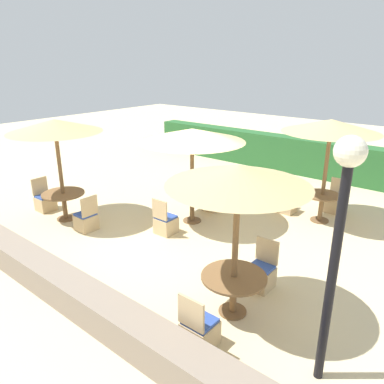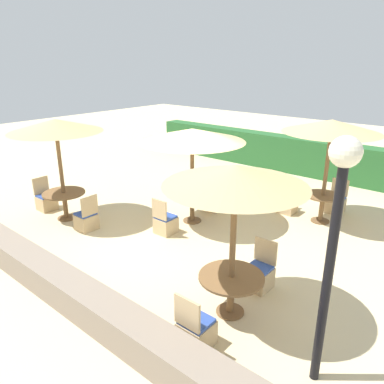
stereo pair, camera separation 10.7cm
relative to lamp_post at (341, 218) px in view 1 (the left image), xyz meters
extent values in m
plane|color=beige|center=(-4.48, 2.14, -2.35)|extent=(40.00, 40.00, 0.00)
cube|color=#28602D|center=(-4.48, 8.93, -1.69)|extent=(13.00, 0.70, 1.32)
cube|color=gray|center=(-4.48, -1.22, -2.08)|extent=(10.00, 0.56, 0.54)
cylinder|color=black|center=(0.00, 0.00, -0.85)|extent=(0.12, 0.12, 3.00)
sphere|color=silver|center=(0.00, 0.00, 0.79)|extent=(0.36, 0.36, 0.36)
cylinder|color=brown|center=(-7.34, 0.84, -1.05)|extent=(0.10, 0.10, 2.60)
cone|color=tan|center=(-7.34, 0.84, 0.17)|extent=(2.32, 2.32, 0.32)
cylinder|color=brown|center=(-7.34, 0.84, -2.34)|extent=(0.48, 0.48, 0.03)
cylinder|color=brown|center=(-7.34, 0.84, -2.00)|extent=(0.12, 0.12, 0.71)
cylinder|color=brown|center=(-7.34, 0.84, -1.62)|extent=(1.10, 1.10, 0.04)
cube|color=tan|center=(-6.34, 0.80, -2.15)|extent=(0.46, 0.46, 0.40)
cube|color=#2D4CA8|center=(-6.34, 0.80, -1.93)|extent=(0.42, 0.42, 0.05)
cube|color=tan|center=(-6.13, 0.80, -1.66)|extent=(0.04, 0.46, 0.48)
cube|color=tan|center=(-8.32, 0.84, -2.15)|extent=(0.46, 0.46, 0.40)
cube|color=#2D4CA8|center=(-8.32, 0.84, -1.93)|extent=(0.42, 0.42, 0.05)
cube|color=tan|center=(-8.53, 0.84, -1.66)|extent=(0.04, 0.46, 0.48)
cylinder|color=brown|center=(-1.66, 0.41, -1.09)|extent=(0.10, 0.10, 2.53)
cone|color=tan|center=(-1.66, 0.41, 0.10)|extent=(2.23, 2.23, 0.32)
cylinder|color=brown|center=(-1.66, 0.41, -2.34)|extent=(0.48, 0.48, 0.03)
cylinder|color=brown|center=(-1.66, 0.41, -2.01)|extent=(0.12, 0.12, 0.67)
cylinder|color=brown|center=(-1.66, 0.41, -1.66)|extent=(1.10, 1.10, 0.04)
cube|color=tan|center=(-1.68, 1.35, -2.15)|extent=(0.46, 0.46, 0.40)
cube|color=#2D4CA8|center=(-1.68, 1.35, -1.93)|extent=(0.42, 0.42, 0.05)
cube|color=tan|center=(-1.68, 1.56, -1.66)|extent=(0.46, 0.04, 0.48)
cube|color=tan|center=(-1.62, -0.55, -2.15)|extent=(0.46, 0.46, 0.40)
cube|color=#2D4CA8|center=(-1.62, -0.55, -1.93)|extent=(0.42, 0.42, 0.05)
cube|color=tan|center=(-1.62, -0.76, -1.66)|extent=(0.46, 0.04, 0.48)
cylinder|color=brown|center=(-2.00, 5.09, -1.04)|extent=(0.10, 0.10, 2.62)
cone|color=tan|center=(-2.00, 5.09, 0.19)|extent=(2.39, 2.39, 0.32)
cylinder|color=brown|center=(-2.00, 5.09, -2.34)|extent=(0.48, 0.48, 0.03)
cylinder|color=brown|center=(-2.00, 5.09, -2.00)|extent=(0.12, 0.12, 0.71)
cylinder|color=brown|center=(-2.00, 5.09, -1.62)|extent=(0.94, 0.94, 0.04)
cube|color=tan|center=(-1.94, 5.97, -2.15)|extent=(0.46, 0.46, 0.40)
cube|color=#2D4CA8|center=(-1.94, 5.97, -1.93)|extent=(0.42, 0.42, 0.05)
cube|color=tan|center=(-1.94, 6.18, -1.66)|extent=(0.46, 0.04, 0.48)
cube|color=tan|center=(-2.96, 5.08, -2.15)|extent=(0.46, 0.46, 0.40)
cube|color=#2D4CA8|center=(-2.96, 5.08, -1.93)|extent=(0.42, 0.42, 0.05)
cube|color=tan|center=(-3.17, 5.08, -1.66)|extent=(0.04, 0.46, 0.48)
cylinder|color=brown|center=(-4.62, 2.91, -1.15)|extent=(0.10, 0.10, 2.39)
cone|color=tan|center=(-4.62, 2.91, -0.04)|extent=(2.67, 2.67, 0.32)
cylinder|color=brown|center=(-4.62, 2.91, -2.34)|extent=(0.48, 0.48, 0.03)
cylinder|color=brown|center=(-4.62, 2.91, -2.00)|extent=(0.12, 0.12, 0.69)
cylinder|color=brown|center=(-4.62, 2.91, -1.64)|extent=(0.99, 0.99, 0.04)
cube|color=tan|center=(-4.67, 3.88, -2.15)|extent=(0.46, 0.46, 0.40)
cube|color=#2D4CA8|center=(-4.67, 3.88, -1.93)|extent=(0.42, 0.42, 0.05)
cube|color=tan|center=(-4.67, 4.09, -1.66)|extent=(0.46, 0.04, 0.48)
cube|color=tan|center=(-4.66, 1.95, -2.15)|extent=(0.46, 0.46, 0.40)
cube|color=#2D4CA8|center=(-4.66, 1.95, -1.93)|extent=(0.42, 0.42, 0.05)
cube|color=tan|center=(-4.66, 1.74, -1.66)|extent=(0.46, 0.04, 0.48)
camera|label=1|loc=(1.19, -4.16, 1.74)|focal=35.00mm
camera|label=2|loc=(1.28, -4.09, 1.74)|focal=35.00mm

